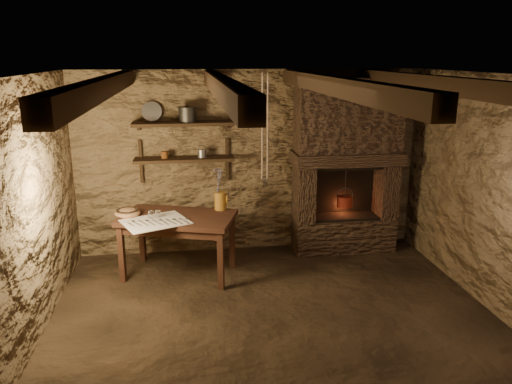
{
  "coord_description": "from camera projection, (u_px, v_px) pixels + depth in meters",
  "views": [
    {
      "loc": [
        -0.83,
        -4.39,
        2.58
      ],
      "look_at": [
        -0.07,
        0.9,
        1.1
      ],
      "focal_mm": 35.0,
      "sensor_mm": 36.0,
      "label": 1
    }
  ],
  "objects": [
    {
      "name": "red_pot",
      "position": [
        345.0,
        201.0,
        6.62
      ],
      "size": [
        0.22,
        0.22,
        0.54
      ],
      "rotation": [
        0.0,
        0.0,
        -0.09
      ],
      "color": "maroon",
      "rests_on": "hearth"
    },
    {
      "name": "rusty_tin",
      "position": [
        165.0,
        155.0,
        6.24
      ],
      "size": [
        0.1,
        0.1,
        0.09
      ],
      "primitive_type": "cylinder",
      "rotation": [
        0.0,
        0.0,
        -0.13
      ],
      "color": "#5A2E12",
      "rests_on": "shelf_lower"
    },
    {
      "name": "right_wall",
      "position": [
        498.0,
        197.0,
        4.98
      ],
      "size": [
        0.04,
        4.0,
        2.4
      ],
      "primitive_type": "cube",
      "color": "brown",
      "rests_on": "floor"
    },
    {
      "name": "left_wall",
      "position": [
        25.0,
        217.0,
        4.37
      ],
      "size": [
        0.04,
        4.0,
        2.4
      ],
      "primitive_type": "cube",
      "color": "brown",
      "rests_on": "floor"
    },
    {
      "name": "front_wall",
      "position": [
        342.0,
        312.0,
        2.77
      ],
      "size": [
        4.5,
        0.04,
        2.4
      ],
      "primitive_type": "cube",
      "color": "brown",
      "rests_on": "floor"
    },
    {
      "name": "shelf_lower",
      "position": [
        184.0,
        159.0,
        6.29
      ],
      "size": [
        1.25,
        0.3,
        0.04
      ],
      "primitive_type": "cube",
      "color": "black",
      "rests_on": "back_wall"
    },
    {
      "name": "hanging_ropes",
      "position": [
        265.0,
        127.0,
        5.52
      ],
      "size": [
        0.08,
        0.08,
        1.2
      ],
      "primitive_type": null,
      "color": "#C5A98B",
      "rests_on": "ceiling"
    },
    {
      "name": "pewter_cutlery_row",
      "position": [
        155.0,
        222.0,
        5.61
      ],
      "size": [
        0.62,
        0.43,
        0.01
      ],
      "primitive_type": null,
      "rotation": [
        0.0,
        0.0,
        0.41
      ],
      "color": "gray",
      "rests_on": "linen_cloth"
    },
    {
      "name": "shelf_upper",
      "position": [
        183.0,
        124.0,
        6.17
      ],
      "size": [
        1.25,
        0.3,
        0.04
      ],
      "primitive_type": "cube",
      "color": "black",
      "rests_on": "back_wall"
    },
    {
      "name": "stoneware_jug",
      "position": [
        221.0,
        192.0,
        6.04
      ],
      "size": [
        0.17,
        0.17,
        0.51
      ],
      "rotation": [
        0.0,
        0.0,
        0.17
      ],
      "color": "#9E671E",
      "rests_on": "work_table"
    },
    {
      "name": "work_table",
      "position": [
        179.0,
        243.0,
        5.95
      ],
      "size": [
        1.47,
        1.11,
        0.75
      ],
      "rotation": [
        0.0,
        0.0,
        -0.31
      ],
      "color": "black",
      "rests_on": "floor"
    },
    {
      "name": "small_kettle",
      "position": [
        202.0,
        153.0,
        6.3
      ],
      "size": [
        0.17,
        0.15,
        0.15
      ],
      "primitive_type": null,
      "rotation": [
        0.0,
        0.0,
        0.33
      ],
      "color": "#A4A59F",
      "rests_on": "shelf_lower"
    },
    {
      "name": "linen_cloth",
      "position": [
        155.0,
        222.0,
        5.63
      ],
      "size": [
        0.86,
        0.79,
        0.01
      ],
      "primitive_type": "cube",
      "rotation": [
        0.0,
        0.0,
        0.41
      ],
      "color": "white",
      "rests_on": "work_table"
    },
    {
      "name": "beam_mid_right",
      "position": [
        334.0,
        85.0,
        4.45
      ],
      "size": [
        0.14,
        3.95,
        0.16
      ],
      "primitive_type": "cube",
      "color": "black",
      "rests_on": "ceiling"
    },
    {
      "name": "beam_far_right",
      "position": [
        439.0,
        85.0,
        4.58
      ],
      "size": [
        0.14,
        3.95,
        0.16
      ],
      "primitive_type": "cube",
      "color": "black",
      "rests_on": "ceiling"
    },
    {
      "name": "wooden_bowl",
      "position": [
        127.0,
        213.0,
        5.85
      ],
      "size": [
        0.33,
        0.33,
        0.11
      ],
      "primitive_type": "ellipsoid",
      "rotation": [
        0.0,
        0.0,
        -0.1
      ],
      "color": "#9F6A45",
      "rests_on": "work_table"
    },
    {
      "name": "tin_pan",
      "position": [
        152.0,
        112.0,
        6.17
      ],
      "size": [
        0.25,
        0.11,
        0.25
      ],
      "primitive_type": "cylinder",
      "rotation": [
        1.26,
        0.0,
        0.02
      ],
      "color": "#A4A59F",
      "rests_on": "shelf_upper"
    },
    {
      "name": "ceiling",
      "position": [
        279.0,
        75.0,
        4.35
      ],
      "size": [
        4.5,
        4.0,
        0.04
      ],
      "primitive_type": "cube",
      "color": "black",
      "rests_on": "back_wall"
    },
    {
      "name": "floor",
      "position": [
        276.0,
        321.0,
        4.99
      ],
      "size": [
        4.5,
        4.5,
        0.0
      ],
      "primitive_type": "plane",
      "color": "black",
      "rests_on": "ground"
    },
    {
      "name": "beam_mid_left",
      "position": [
        222.0,
        86.0,
        4.31
      ],
      "size": [
        0.14,
        3.95,
        0.16
      ],
      "primitive_type": "cube",
      "color": "black",
      "rests_on": "ceiling"
    },
    {
      "name": "hearth",
      "position": [
        346.0,
        161.0,
        6.52
      ],
      "size": [
        1.43,
        0.51,
        2.3
      ],
      "color": "#312218",
      "rests_on": "floor"
    },
    {
      "name": "drinking_glasses",
      "position": [
        158.0,
        214.0,
        5.75
      ],
      "size": [
        0.22,
        0.07,
        0.09
      ],
      "primitive_type": null,
      "color": "white",
      "rests_on": "linen_cloth"
    },
    {
      "name": "back_wall",
      "position": [
        250.0,
        162.0,
        6.58
      ],
      "size": [
        4.5,
        0.04,
        2.4
      ],
      "primitive_type": "cube",
      "color": "brown",
      "rests_on": "floor"
    },
    {
      "name": "beam_far_left",
      "position": [
        102.0,
        87.0,
        4.17
      ],
      "size": [
        0.14,
        3.95,
        0.16
      ],
      "primitive_type": "cube",
      "color": "black",
      "rests_on": "ceiling"
    },
    {
      "name": "iron_stockpot",
      "position": [
        188.0,
        115.0,
        6.15
      ],
      "size": [
        0.23,
        0.23,
        0.16
      ],
      "primitive_type": "cylinder",
      "rotation": [
        0.0,
        0.0,
        0.07
      ],
      "color": "#282724",
      "rests_on": "shelf_upper"
    }
  ]
}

